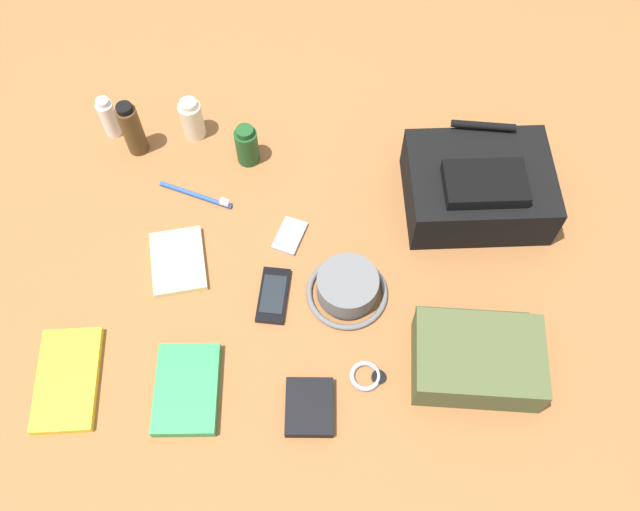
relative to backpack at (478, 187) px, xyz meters
The scene contains 16 objects.
ground_plane 0.38m from the backpack, 149.86° to the right, with size 2.64×2.02×0.02m, color brown.
backpack is the anchor object (origin of this frame).
toiletry_pouch 0.39m from the backpack, 90.64° to the right, with size 0.25×0.21×0.09m.
bucket_hat 0.37m from the backpack, 136.26° to the right, with size 0.17×0.17×0.06m.
toothpaste_tube 0.85m from the backpack, behind, with size 0.04×0.04×0.11m.
cologne_bottle 0.78m from the backpack, behind, with size 0.05×0.05×0.15m.
lotion_bottle 0.67m from the backpack, 168.29° to the left, with size 0.05×0.05×0.11m.
shampoo_bottle 0.52m from the backpack, behind, with size 0.05×0.05×0.11m.
paperback_novel 0.93m from the backpack, 148.10° to the right, with size 0.14×0.22×0.02m.
travel_guidebook 0.74m from the backpack, 138.56° to the right, with size 0.14×0.19×0.03m.
cell_phone 0.50m from the backpack, 146.59° to the right, with size 0.06×0.12×0.01m.
media_player 0.42m from the backpack, 162.13° to the right, with size 0.07×0.09×0.01m.
wristwatch 0.48m from the backpack, 116.21° to the right, with size 0.07×0.06×0.01m.
toothbrush 0.61m from the backpack, behind, with size 0.17×0.06×0.02m.
wallet 0.59m from the backpack, 122.23° to the right, with size 0.09×0.11×0.02m, color black.
notepad 0.66m from the backpack, 161.12° to the right, with size 0.11×0.15×0.02m, color beige.
Camera 1 is at (0.06, -0.67, 1.27)m, focal length 37.86 mm.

